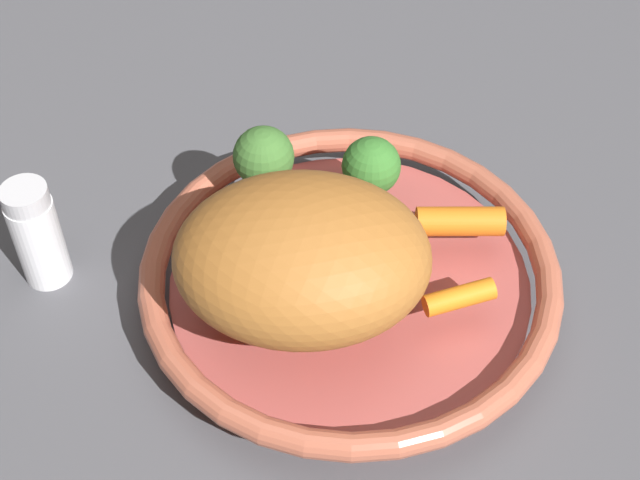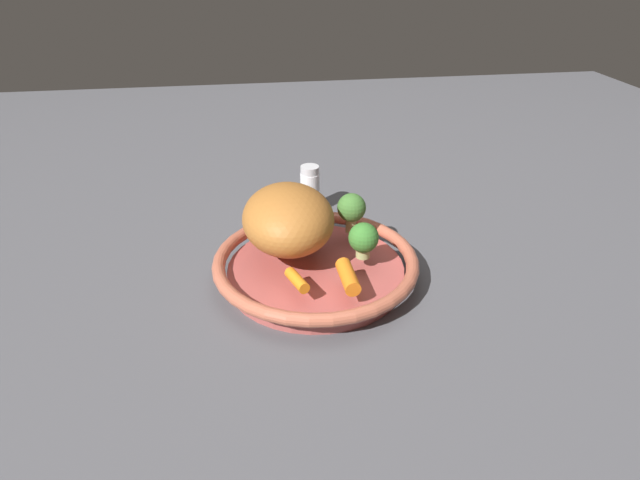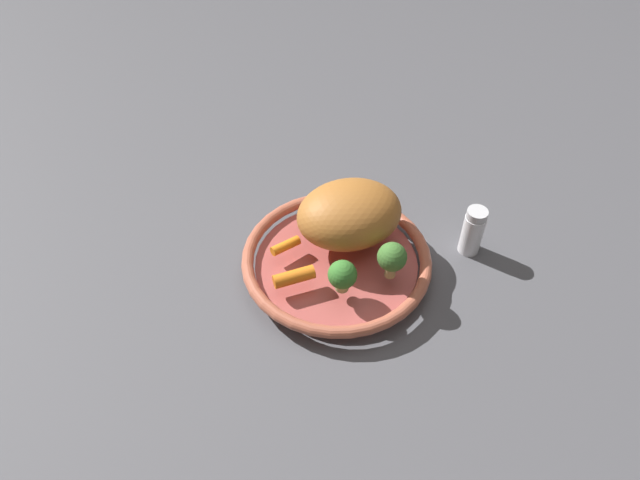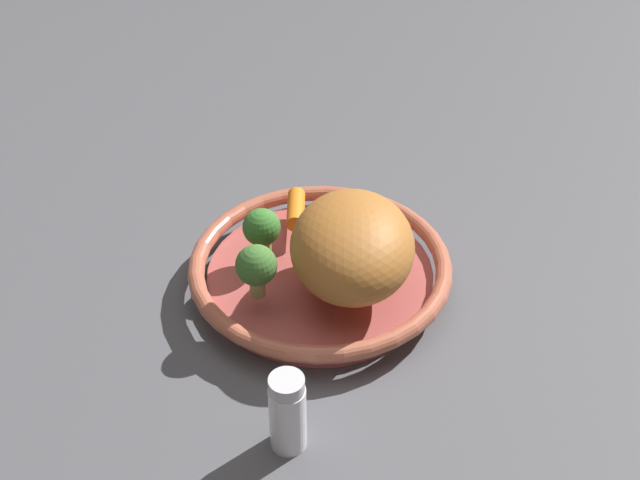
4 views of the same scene
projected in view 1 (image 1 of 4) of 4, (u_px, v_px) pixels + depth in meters
ground_plane at (349, 300)px, 0.67m from camera, size 2.37×2.37×0.00m
serving_bowl at (350, 281)px, 0.65m from camera, size 0.29×0.29×0.04m
roast_chicken_piece at (302, 258)px, 0.58m from camera, size 0.13×0.16×0.09m
baby_carrot_near_rim at (460, 221)px, 0.65m from camera, size 0.02×0.06×0.02m
baby_carrot_left at (459, 297)px, 0.61m from camera, size 0.03×0.05×0.02m
broccoli_floret_large at (371, 167)px, 0.66m from camera, size 0.04×0.04×0.05m
broccoli_floret_small at (264, 158)px, 0.65m from camera, size 0.04×0.04×0.06m
salt_shaker at (37, 234)px, 0.65m from camera, size 0.03×0.03×0.09m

